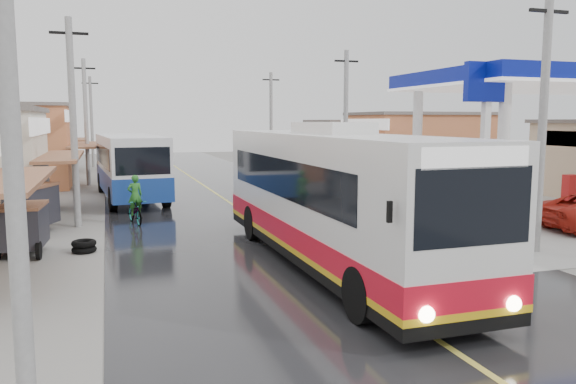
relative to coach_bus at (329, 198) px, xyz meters
name	(u,v)px	position (x,y,z in m)	size (l,w,h in m)	color
ground	(330,270)	(-0.16, -0.53, -1.96)	(120.00, 120.00, 0.00)	slate
road	(224,199)	(-0.16, 14.47, -1.95)	(12.00, 90.00, 0.02)	black
centre_line	(224,199)	(-0.16, 14.47, -1.94)	(0.15, 90.00, 0.01)	#D8CC4C
shopfronts_right	(497,195)	(14.84, 11.47, -1.96)	(11.00, 44.00, 4.80)	beige
utility_poles_left	(85,202)	(-7.16, 15.47, -1.96)	(1.60, 50.00, 8.00)	gray
utility_poles_right	(345,194)	(6.84, 14.47, -1.96)	(1.60, 36.00, 8.00)	gray
coach_bus	(329,198)	(0.00, 0.00, 0.00)	(3.06, 13.08, 4.07)	silver
second_bus	(130,165)	(-4.86, 15.74, -0.16)	(3.48, 10.26, 3.35)	silver
cyclist	(135,208)	(-4.98, 8.41, -1.31)	(1.00, 1.94, 2.00)	black
tricycle_near	(23,226)	(-8.55, 4.08, -1.06)	(1.49, 2.15, 1.58)	#26262D
tricycle_far	(27,206)	(-8.84, 7.50, -0.92)	(2.28, 2.78, 1.82)	#26262D
tyre_stack	(84,246)	(-6.78, 3.81, -1.77)	(0.77, 0.77, 0.39)	black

